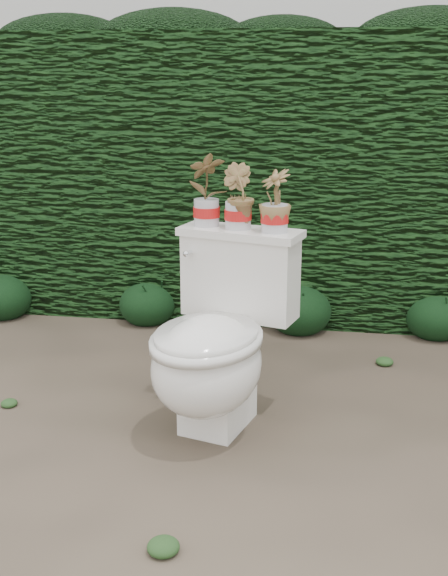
% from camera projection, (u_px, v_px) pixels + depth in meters
% --- Properties ---
extents(ground, '(60.00, 60.00, 0.00)m').
position_uv_depth(ground, '(260.00, 416.00, 3.03)').
color(ground, brown).
rests_on(ground, ground).
extents(hedge, '(8.00, 1.00, 1.60)m').
position_uv_depth(hedge, '(292.00, 174.00, 4.31)').
color(hedge, '#1C4517').
rests_on(hedge, ground).
extents(house_wall, '(8.00, 3.50, 4.00)m').
position_uv_depth(house_wall, '(376.00, 15.00, 8.04)').
color(house_wall, silver).
rests_on(house_wall, ground).
extents(toilet, '(0.62, 0.77, 0.78)m').
position_uv_depth(toilet, '(216.00, 345.00, 2.83)').
color(toilet, white).
rests_on(toilet, ground).
extents(potted_plant_left, '(0.18, 0.17, 0.29)m').
position_uv_depth(potted_plant_left, '(206.00, 191.00, 2.94)').
color(potted_plant_left, '#317D27').
rests_on(potted_plant_left, toilet).
extents(potted_plant_center, '(0.17, 0.17, 0.25)m').
position_uv_depth(potted_plant_center, '(238.00, 198.00, 2.89)').
color(potted_plant_center, '#317D27').
rests_on(potted_plant_center, toilet).
extents(potted_plant_right, '(0.18, 0.18, 0.23)m').
position_uv_depth(potted_plant_right, '(275.00, 203.00, 2.83)').
color(potted_plant_right, '#317D27').
rests_on(potted_plant_right, toilet).
extents(liriope_clump_1, '(0.34, 0.34, 0.27)m').
position_uv_depth(liriope_clump_1, '(2.00, 293.00, 4.25)').
color(liriope_clump_1, black).
rests_on(liriope_clump_1, ground).
extents(liriope_clump_2, '(0.32, 0.32, 0.26)m').
position_uv_depth(liriope_clump_2, '(147.00, 300.00, 4.15)').
color(liriope_clump_2, black).
rests_on(liriope_clump_2, ground).
extents(liriope_clump_3, '(0.36, 0.36, 0.29)m').
position_uv_depth(liriope_clump_3, '(299.00, 306.00, 4.00)').
color(liriope_clump_3, black).
rests_on(liriope_clump_3, ground).
extents(liriope_clump_4, '(0.33, 0.33, 0.26)m').
position_uv_depth(liriope_clump_4, '(436.00, 312.00, 3.92)').
color(liriope_clump_4, black).
rests_on(liriope_clump_4, ground).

